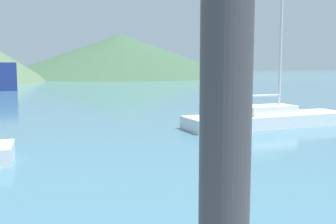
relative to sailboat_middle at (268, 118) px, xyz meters
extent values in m
cylinder|color=#38383D|center=(-10.88, -16.20, 2.62)|extent=(0.12, 0.12, 4.40)
cube|color=silver|center=(0.00, 0.00, -0.13)|extent=(8.33, 2.26, 0.60)
cube|color=silver|center=(0.00, 0.00, 0.38)|extent=(2.52, 1.49, 0.42)
cylinder|color=#BCBCC1|center=(0.62, 0.02, 4.96)|extent=(0.12, 0.12, 9.58)
cylinder|color=#BCBCC1|center=(-1.24, -0.04, 1.07)|extent=(3.73, 0.21, 0.10)
cone|color=#38563D|center=(9.73, 69.14, 3.93)|extent=(48.93, 48.93, 8.71)
camera|label=1|loc=(-11.33, -17.05, 2.68)|focal=45.00mm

